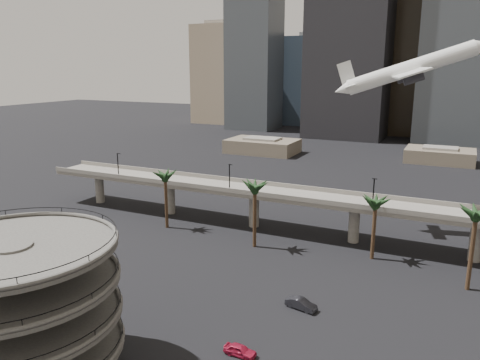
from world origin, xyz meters
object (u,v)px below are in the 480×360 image
at_px(overpass, 302,200).
at_px(car_b, 301,304).
at_px(airborne_jet, 409,69).
at_px(car_a, 240,350).
at_px(parking_ramp, 17,300).

distance_m(overpass, car_b, 32.67).
bearing_deg(overpass, car_b, -71.63).
xyz_separation_m(airborne_jet, car_a, (-10.73, -57.03, -33.29)).
xyz_separation_m(overpass, airborne_jet, (17.68, 12.53, 26.65)).
distance_m(parking_ramp, airborne_jet, 81.49).
relative_size(airborne_jet, car_b, 6.38).
bearing_deg(airborne_jet, car_b, -114.06).
bearing_deg(car_b, overpass, 29.45).
bearing_deg(car_b, car_a, 178.55).
height_order(parking_ramp, car_a, parking_ramp).
relative_size(parking_ramp, car_a, 5.35).
distance_m(overpass, car_a, 45.53).
height_order(parking_ramp, airborne_jet, airborne_jet).
bearing_deg(airborne_jet, parking_ramp, -127.24).
height_order(car_a, car_b, car_b).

